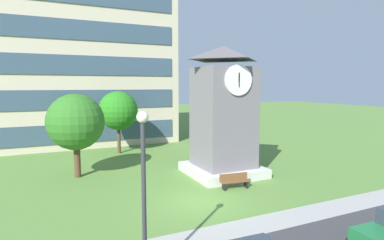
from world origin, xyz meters
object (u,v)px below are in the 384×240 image
(tree_by_building, at_px, (118,111))
(tree_streetside, at_px, (76,122))
(street_lamp, at_px, (144,177))
(clock_tower, at_px, (223,119))
(park_bench, at_px, (235,181))

(tree_by_building, distance_m, tree_streetside, 7.55)
(street_lamp, xyz_separation_m, tree_by_building, (3.23, 19.20, 0.49))
(clock_tower, height_order, tree_streetside, clock_tower)
(tree_by_building, bearing_deg, clock_tower, -62.33)
(park_bench, bearing_deg, clock_tower, 72.52)
(park_bench, bearing_deg, tree_by_building, 108.16)
(street_lamp, relative_size, tree_by_building, 0.96)
(tree_by_building, bearing_deg, street_lamp, -99.54)
(clock_tower, xyz_separation_m, park_bench, (-0.94, -2.98, -3.39))
(clock_tower, relative_size, tree_by_building, 1.56)
(park_bench, relative_size, tree_by_building, 0.33)
(park_bench, distance_m, street_lamp, 10.25)
(tree_streetside, bearing_deg, street_lamp, -86.11)
(clock_tower, relative_size, tree_streetside, 1.56)
(tree_by_building, height_order, tree_streetside, tree_by_building)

